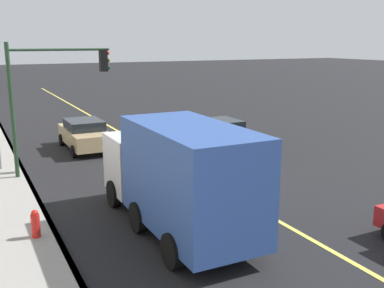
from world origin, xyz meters
The scene contains 8 objects.
ground centered at (0.00, 0.00, 0.00)m, with size 200.00×200.00×0.00m, color black.
curb_edge centered at (0.00, 6.36, 0.07)m, with size 80.00×0.16×0.15m, color slate.
lane_stripe_center centered at (0.00, 0.00, 0.01)m, with size 80.00×0.16×0.01m, color #D8CC4C.
car_tan centered at (6.94, 2.97, 0.79)m, with size 4.48×2.01×1.52m.
car_black centered at (3.94, -3.37, 0.75)m, with size 4.70×2.12×1.48m.
truck_blue centered at (-4.53, 3.04, 1.71)m, with size 6.95×2.44×3.25m.
traffic_light_mast centered at (2.80, 5.12, 3.71)m, with size 0.28×4.02×5.39m.
fire_hydrant centered at (-3.49, 6.88, 0.47)m, with size 0.24×0.24×0.94m.
Camera 1 is at (-15.87, 8.30, 5.43)m, focal length 42.71 mm.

